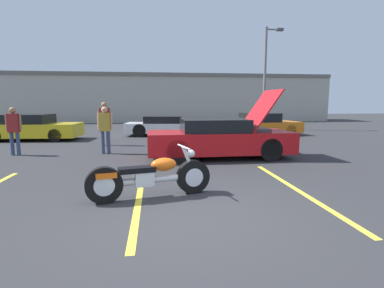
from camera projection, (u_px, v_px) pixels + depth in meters
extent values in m
plane|color=#2D2D30|center=(189.00, 219.00, 4.73)|extent=(80.00, 80.00, 0.00)
cube|color=yellow|center=(139.00, 196.00, 5.86)|extent=(0.12, 4.64, 0.01)
cube|color=yellow|center=(297.00, 190.00, 6.26)|extent=(0.12, 4.64, 0.01)
cube|color=#B2AD9E|center=(160.00, 98.00, 28.47)|extent=(32.00, 4.00, 4.40)
cube|color=slate|center=(159.00, 76.00, 28.19)|extent=(32.00, 4.20, 0.30)
cylinder|color=slate|center=(265.00, 79.00, 19.57)|extent=(0.18, 0.18, 6.60)
cylinder|color=slate|center=(273.00, 29.00, 19.18)|extent=(0.90, 0.10, 0.10)
cube|color=#4C4C51|center=(280.00, 30.00, 19.24)|extent=(0.44, 0.28, 0.16)
cylinder|color=black|center=(193.00, 177.00, 6.03)|extent=(0.69, 0.32, 0.68)
cylinder|color=black|center=(104.00, 185.00, 5.42)|extent=(0.69, 0.32, 0.68)
cylinder|color=silver|center=(193.00, 177.00, 6.03)|extent=(0.40, 0.25, 0.37)
cylinder|color=silver|center=(104.00, 185.00, 5.42)|extent=(0.40, 0.25, 0.37)
cylinder|color=silver|center=(151.00, 180.00, 5.72)|extent=(1.46, 0.46, 0.12)
cube|color=silver|center=(144.00, 178.00, 5.67)|extent=(0.41, 0.32, 0.28)
ellipsoid|color=orange|center=(164.00, 164.00, 5.77)|extent=(0.55, 0.39, 0.26)
cube|color=black|center=(137.00, 170.00, 5.60)|extent=(0.72, 0.41, 0.10)
cube|color=orange|center=(106.00, 175.00, 5.41)|extent=(0.41, 0.30, 0.10)
cylinder|color=silver|center=(189.00, 161.00, 5.95)|extent=(0.32, 0.14, 0.63)
cylinder|color=silver|center=(184.00, 147.00, 5.88)|extent=(0.20, 0.69, 0.04)
sphere|color=silver|center=(191.00, 154.00, 5.95)|extent=(0.16, 0.16, 0.16)
cylinder|color=silver|center=(129.00, 183.00, 5.69)|extent=(1.11, 0.35, 0.09)
cube|color=red|center=(220.00, 142.00, 9.82)|extent=(4.70, 1.78, 0.68)
cube|color=black|center=(214.00, 125.00, 9.72)|extent=(2.12, 1.57, 0.41)
cylinder|color=black|center=(271.00, 150.00, 9.30)|extent=(0.72, 0.23, 0.72)
cylinder|color=black|center=(254.00, 143.00, 10.77)|extent=(0.72, 0.23, 0.72)
cylinder|color=black|center=(178.00, 152.00, 8.91)|extent=(0.72, 0.23, 0.72)
cylinder|color=black|center=(174.00, 145.00, 10.38)|extent=(0.72, 0.23, 0.72)
cube|color=red|center=(260.00, 111.00, 9.86)|extent=(0.99, 1.59, 1.36)
cube|color=#4C4C51|center=(258.00, 132.00, 9.95)|extent=(0.61, 0.95, 0.28)
cube|color=yellow|center=(34.00, 130.00, 14.50)|extent=(4.43, 2.15, 0.64)
cube|color=black|center=(29.00, 119.00, 14.42)|extent=(2.05, 1.80, 0.45)
cylinder|color=black|center=(55.00, 135.00, 13.79)|extent=(0.63, 0.26, 0.61)
cylinder|color=black|center=(68.00, 132.00, 15.41)|extent=(0.63, 0.26, 0.61)
cylinder|color=black|center=(15.00, 132.00, 15.26)|extent=(0.63, 0.26, 0.61)
cube|color=orange|center=(262.00, 127.00, 16.68)|extent=(4.25, 2.28, 0.58)
cube|color=black|center=(260.00, 117.00, 16.57)|extent=(2.01, 1.85, 0.48)
cylinder|color=black|center=(290.00, 130.00, 16.22)|extent=(0.63, 0.29, 0.61)
cylinder|color=black|center=(275.00, 128.00, 17.77)|extent=(0.63, 0.29, 0.61)
cylinder|color=black|center=(247.00, 132.00, 15.63)|extent=(0.63, 0.29, 0.61)
cylinder|color=black|center=(235.00, 129.00, 17.19)|extent=(0.63, 0.29, 0.61)
cube|color=white|center=(167.00, 127.00, 16.49)|extent=(4.59, 2.25, 0.51)
cube|color=black|center=(163.00, 119.00, 16.43)|extent=(2.15, 1.80, 0.38)
cylinder|color=black|center=(191.00, 130.00, 15.76)|extent=(0.71, 0.30, 0.69)
cylinder|color=black|center=(191.00, 128.00, 17.27)|extent=(0.71, 0.30, 0.69)
cylinder|color=black|center=(139.00, 131.00, 15.73)|extent=(0.71, 0.30, 0.69)
cylinder|color=black|center=(144.00, 128.00, 17.25)|extent=(0.71, 0.30, 0.69)
cylinder|color=#38476B|center=(103.00, 142.00, 10.63)|extent=(0.12, 0.12, 0.81)
cylinder|color=#38476B|center=(109.00, 142.00, 10.66)|extent=(0.12, 0.12, 0.81)
cube|color=#B29933|center=(105.00, 122.00, 10.54)|extent=(0.36, 0.20, 0.64)
cylinder|color=tan|center=(98.00, 121.00, 10.51)|extent=(0.08, 0.08, 0.58)
cylinder|color=tan|center=(111.00, 121.00, 10.57)|extent=(0.08, 0.08, 0.58)
sphere|color=tan|center=(104.00, 110.00, 10.48)|extent=(0.22, 0.22, 0.22)
cylinder|color=#38476B|center=(12.00, 144.00, 10.33)|extent=(0.12, 0.12, 0.80)
cylinder|color=#38476B|center=(18.00, 144.00, 10.35)|extent=(0.12, 0.12, 0.80)
cube|color=maroon|center=(13.00, 123.00, 10.24)|extent=(0.36, 0.20, 0.64)
cylinder|color=#9E704C|center=(6.00, 122.00, 10.21)|extent=(0.08, 0.08, 0.57)
cylinder|color=#9E704C|center=(20.00, 122.00, 10.26)|extent=(0.08, 0.08, 0.57)
sphere|color=#9E704C|center=(12.00, 110.00, 10.18)|extent=(0.22, 0.22, 0.22)
cylinder|color=#38476B|center=(103.00, 135.00, 12.71)|extent=(0.12, 0.12, 0.89)
cylinder|color=#38476B|center=(108.00, 135.00, 12.74)|extent=(0.12, 0.12, 0.89)
cube|color=maroon|center=(105.00, 116.00, 12.61)|extent=(0.36, 0.20, 0.70)
cylinder|color=#9E704C|center=(99.00, 115.00, 12.58)|extent=(0.08, 0.08, 0.63)
cylinder|color=#9E704C|center=(110.00, 115.00, 12.64)|extent=(0.08, 0.08, 0.63)
sphere|color=#9E704C|center=(104.00, 105.00, 12.55)|extent=(0.24, 0.24, 0.24)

